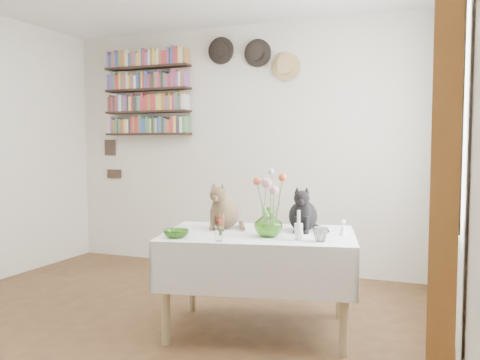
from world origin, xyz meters
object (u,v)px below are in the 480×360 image
at_px(tabby_cat, 225,204).
at_px(bookshelf_unit, 148,93).
at_px(flower_vase, 268,222).
at_px(black_cat, 303,208).
at_px(dining_table, 259,257).

bearing_deg(tabby_cat, bookshelf_unit, 136.61).
xyz_separation_m(tabby_cat, flower_vase, (0.41, -0.23, -0.07)).
bearing_deg(black_cat, dining_table, -152.48).
distance_m(dining_table, flower_vase, 0.31).
relative_size(dining_table, flower_vase, 7.43).
xyz_separation_m(tabby_cat, bookshelf_unit, (-1.54, 1.47, 0.99)).
bearing_deg(black_cat, tabby_cat, 179.23).
bearing_deg(black_cat, bookshelf_unit, 136.96).
height_order(tabby_cat, flower_vase, tabby_cat).
bearing_deg(dining_table, flower_vase, -48.24).
bearing_deg(dining_table, tabby_cat, 160.22).
xyz_separation_m(dining_table, black_cat, (0.26, 0.19, 0.33)).
distance_m(tabby_cat, bookshelf_unit, 2.35).
bearing_deg(flower_vase, bookshelf_unit, 138.95).
bearing_deg(dining_table, black_cat, 37.16).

